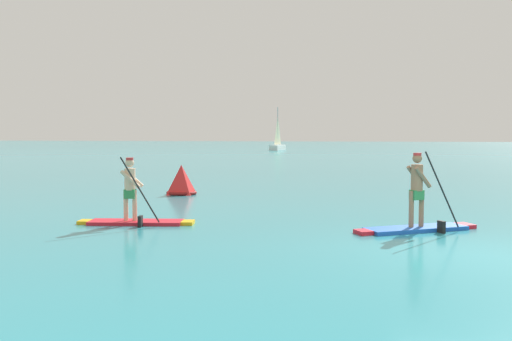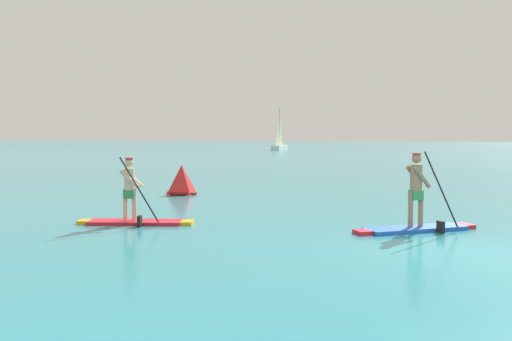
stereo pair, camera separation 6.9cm
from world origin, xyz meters
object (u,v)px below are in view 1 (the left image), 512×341
Objects in this scene: paddleboarder_near_left at (134,208)px; race_marker_buoy at (181,181)px; paddleboarder_mid_center at (417,212)px; sailboat_left_horizon at (278,145)px.

race_marker_buoy is (-1.80, 6.54, 0.08)m from paddleboarder_near_left.
race_marker_buoy is at bearing 90.54° from paddleboarder_near_left.
paddleboarder_mid_center is 73.02m from sailboat_left_horizon.
race_marker_buoy is 0.19× the size of sailboat_left_horizon.
paddleboarder_mid_center reaches higher than paddleboarder_near_left.
race_marker_buoy is at bearing 110.31° from paddleboarder_mid_center.
paddleboarder_near_left is 6.78m from race_marker_buoy.
paddleboarder_mid_center is at bearing -164.28° from sailboat_left_horizon.
paddleboarder_mid_center is 10.01m from race_marker_buoy.
race_marker_buoy is (-8.35, 5.51, 0.06)m from paddleboarder_mid_center.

